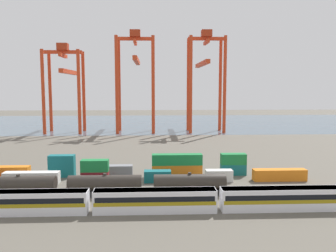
# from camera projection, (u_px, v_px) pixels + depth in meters

# --- Properties ---
(ground_plane) EXTENTS (420.00, 420.00, 0.00)m
(ground_plane) POSITION_uv_depth(u_px,v_px,m) (125.00, 151.00, 117.39)
(ground_plane) COLOR #5B564C
(harbour_water) EXTENTS (400.00, 110.00, 0.01)m
(harbour_water) POSITION_uv_depth(u_px,v_px,m) (137.00, 123.00, 209.58)
(harbour_water) COLOR #475B6B
(harbour_water) RESTS_ON ground_plane
(passenger_train) EXTENTS (64.48, 3.14, 3.90)m
(passenger_train) POSITION_uv_depth(u_px,v_px,m) (155.00, 200.00, 59.98)
(passenger_train) COLOR silver
(passenger_train) RESTS_ON ground_plane
(freight_tank_row) EXTENTS (64.38, 2.97, 4.43)m
(freight_tank_row) POSITION_uv_depth(u_px,v_px,m) (62.00, 186.00, 68.61)
(freight_tank_row) COLOR #232326
(freight_tank_row) RESTS_ON ground_plane
(shipping_container_1) EXTENTS (12.10, 2.44, 2.60)m
(shipping_container_1) POSITION_uv_depth(u_px,v_px,m) (32.00, 178.00, 77.72)
(shipping_container_1) COLOR silver
(shipping_container_1) RESTS_ON ground_plane
(shipping_container_2) EXTENTS (6.04, 2.44, 2.60)m
(shipping_container_2) POSITION_uv_depth(u_px,v_px,m) (95.00, 177.00, 78.36)
(shipping_container_2) COLOR maroon
(shipping_container_2) RESTS_ON ground_plane
(shipping_container_3) EXTENTS (6.04, 2.44, 2.60)m
(shipping_container_3) POSITION_uv_depth(u_px,v_px,m) (95.00, 166.00, 78.07)
(shipping_container_3) COLOR #197538
(shipping_container_3) RESTS_ON shipping_container_2
(shipping_container_4) EXTENTS (6.04, 2.44, 2.60)m
(shipping_container_4) POSITION_uv_depth(u_px,v_px,m) (158.00, 176.00, 79.00)
(shipping_container_4) COLOR #146066
(shipping_container_4) RESTS_ON ground_plane
(shipping_container_5) EXTENTS (6.04, 2.44, 2.60)m
(shipping_container_5) POSITION_uv_depth(u_px,v_px,m) (219.00, 176.00, 79.63)
(shipping_container_5) COLOR silver
(shipping_container_5) RESTS_ON ground_plane
(shipping_container_6) EXTENTS (12.10, 2.44, 2.60)m
(shipping_container_6) POSITION_uv_depth(u_px,v_px,m) (279.00, 175.00, 80.27)
(shipping_container_6) COLOR orange
(shipping_container_6) RESTS_ON ground_plane
(shipping_container_7) EXTENTS (12.10, 2.44, 2.60)m
(shipping_container_7) POSITION_uv_depth(u_px,v_px,m) (3.00, 172.00, 83.06)
(shipping_container_7) COLOR orange
(shipping_container_7) RESTS_ON ground_plane
(shipping_container_8) EXTENTS (6.04, 2.44, 2.60)m
(shipping_container_8) POSITION_uv_depth(u_px,v_px,m) (62.00, 171.00, 83.69)
(shipping_container_8) COLOR #146066
(shipping_container_8) RESTS_ON ground_plane
(shipping_container_9) EXTENTS (6.04, 2.44, 2.60)m
(shipping_container_9) POSITION_uv_depth(u_px,v_px,m) (62.00, 161.00, 83.40)
(shipping_container_9) COLOR #146066
(shipping_container_9) RESTS_ON shipping_container_8
(shipping_container_10) EXTENTS (6.04, 2.44, 2.60)m
(shipping_container_10) POSITION_uv_depth(u_px,v_px,m) (120.00, 171.00, 84.31)
(shipping_container_10) COLOR slate
(shipping_container_10) RESTS_ON ground_plane
(shipping_container_11) EXTENTS (12.10, 2.44, 2.60)m
(shipping_container_11) POSITION_uv_depth(u_px,v_px,m) (177.00, 170.00, 84.94)
(shipping_container_11) COLOR orange
(shipping_container_11) RESTS_ON ground_plane
(shipping_container_12) EXTENTS (12.10, 2.44, 2.60)m
(shipping_container_12) POSITION_uv_depth(u_px,v_px,m) (177.00, 159.00, 84.65)
(shipping_container_12) COLOR #197538
(shipping_container_12) RESTS_ON shipping_container_11
(shipping_container_13) EXTENTS (6.04, 2.44, 2.60)m
(shipping_container_13) POSITION_uv_depth(u_px,v_px,m) (233.00, 169.00, 85.57)
(shipping_container_13) COLOR #146066
(shipping_container_13) RESTS_ON ground_plane
(shipping_container_14) EXTENTS (6.04, 2.44, 2.60)m
(shipping_container_14) POSITION_uv_depth(u_px,v_px,m) (233.00, 159.00, 85.28)
(shipping_container_14) COLOR #197538
(shipping_container_14) RESTS_ON shipping_container_13
(gantry_crane_west) EXTENTS (17.56, 34.48, 41.29)m
(gantry_crane_west) POSITION_uv_depth(u_px,v_px,m) (65.00, 79.00, 165.46)
(gantry_crane_west) COLOR red
(gantry_crane_west) RESTS_ON ground_plane
(gantry_crane_central) EXTENTS (18.04, 41.50, 47.52)m
(gantry_crane_central) POSITION_uv_depth(u_px,v_px,m) (136.00, 71.00, 167.37)
(gantry_crane_central) COLOR red
(gantry_crane_central) RESTS_ON ground_plane
(gantry_crane_east) EXTENTS (17.32, 39.09, 47.74)m
(gantry_crane_east) POSITION_uv_depth(u_px,v_px,m) (205.00, 72.00, 168.63)
(gantry_crane_east) COLOR red
(gantry_crane_east) RESTS_ON ground_plane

